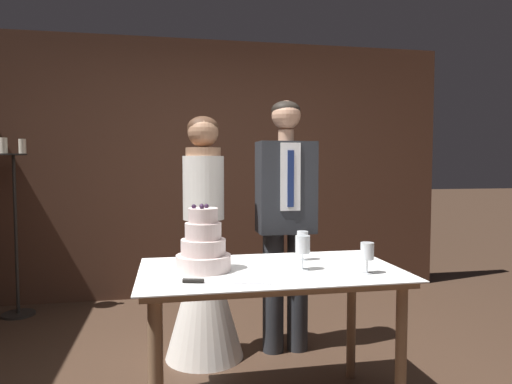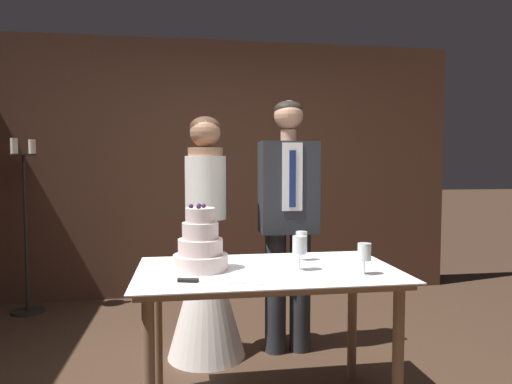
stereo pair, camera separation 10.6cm
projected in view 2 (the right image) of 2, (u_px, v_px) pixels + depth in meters
name	position (u px, v px, depth m)	size (l,w,h in m)	color
wall_back	(213.00, 169.00, 4.66)	(4.99, 0.12, 2.57)	#472B1E
cake_table	(267.00, 286.00, 2.41)	(1.36, 0.80, 0.79)	#8E6B4C
tiered_cake	(200.00, 246.00, 2.37)	(0.29, 0.29, 0.35)	beige
cake_knife	(204.00, 281.00, 2.12)	(0.40, 0.12, 0.02)	silver
wine_glass_near	(300.00, 246.00, 2.36)	(0.08, 0.08, 0.18)	silver
wine_glass_middle	(364.00, 254.00, 2.27)	(0.07, 0.07, 0.16)	silver
wine_glass_far	(301.00, 240.00, 2.61)	(0.06, 0.06, 0.17)	silver
bride	(206.00, 269.00, 3.15)	(0.54, 0.54, 1.66)	white
groom	(288.00, 213.00, 3.22)	(0.40, 0.25, 1.78)	#282B30
candle_stand	(26.00, 232.00, 4.08)	(0.28, 0.28, 1.57)	black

